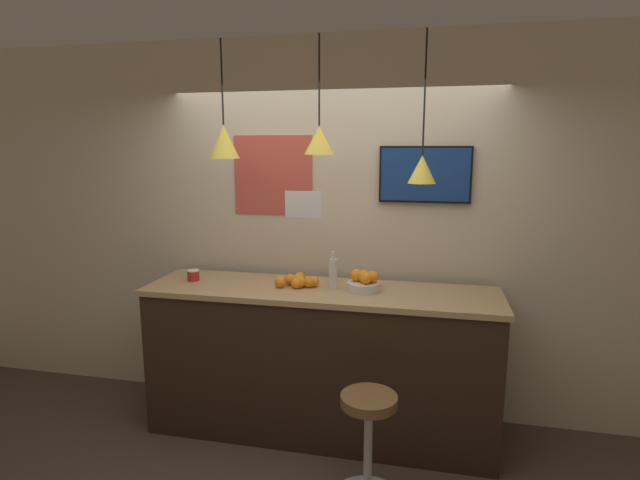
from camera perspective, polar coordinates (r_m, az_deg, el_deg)
back_wall at (r=3.89m, az=1.40°, el=1.22°), size 8.00×0.06×2.90m
service_counter at (r=3.73m, az=0.00°, el=-13.67°), size 2.51×0.66×1.09m
bar_stool at (r=3.13m, az=5.53°, el=-21.69°), size 0.44×0.44×0.68m
fruit_bowl at (r=3.48m, az=5.06°, el=-4.80°), size 0.23×0.23×0.15m
orange_pile at (r=3.59m, az=-2.54°, el=-4.71°), size 0.31×0.25×0.09m
juice_bottle at (r=3.51m, az=1.51°, el=-3.82°), size 0.06×0.06×0.27m
spread_jar at (r=3.86m, az=-14.27°, el=-3.92°), size 0.09×0.09×0.08m
pendant_lamp_left at (r=3.59m, az=-10.91°, el=11.00°), size 0.21×0.21×0.80m
pendant_lamp_middle at (r=3.38m, az=-0.09°, el=11.40°), size 0.20×0.20×0.77m
pendant_lamp_right at (r=3.30m, az=11.59°, el=8.05°), size 0.18×0.18×0.95m
mounted_tv at (r=3.72m, az=11.90°, el=7.33°), size 0.66×0.04×0.41m
hanging_menu_board at (r=3.19m, az=-1.92°, el=4.08°), size 0.24×0.01×0.17m
wall_poster at (r=3.92m, az=-5.42°, el=7.37°), size 0.63×0.01×0.61m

